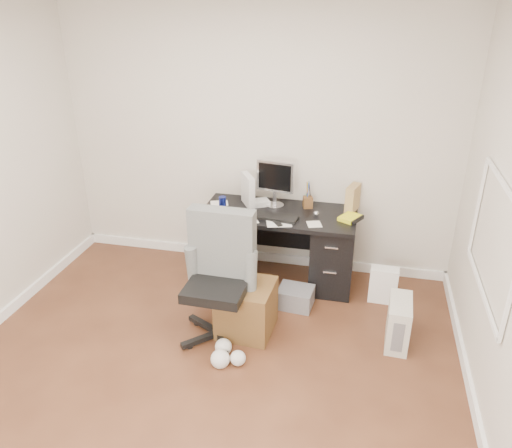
{
  "coord_description": "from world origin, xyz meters",
  "views": [
    {
      "loc": [
        1.07,
        -2.74,
        2.7
      ],
      "look_at": [
        0.17,
        1.2,
        0.81
      ],
      "focal_mm": 35.0,
      "sensor_mm": 36.0,
      "label": 1
    }
  ],
  "objects_px": {
    "keyboard": "(273,217)",
    "office_chair": "(217,281)",
    "wicker_basket": "(246,308)",
    "desk": "(278,244)",
    "lcd_monitor": "(275,184)",
    "pc_tower": "(398,322)"
  },
  "relations": [
    {
      "from": "desk",
      "to": "keyboard",
      "type": "relative_size",
      "value": 3.26
    },
    {
      "from": "pc_tower",
      "to": "wicker_basket",
      "type": "xyz_separation_m",
      "value": [
        -1.28,
        -0.11,
        0.02
      ]
    },
    {
      "from": "desk",
      "to": "keyboard",
      "type": "xyz_separation_m",
      "value": [
        -0.02,
        -0.15,
        0.36
      ]
    },
    {
      "from": "desk",
      "to": "pc_tower",
      "type": "bearing_deg",
      "value": -34.43
    },
    {
      "from": "wicker_basket",
      "to": "office_chair",
      "type": "bearing_deg",
      "value": -144.33
    },
    {
      "from": "desk",
      "to": "pc_tower",
      "type": "relative_size",
      "value": 3.69
    },
    {
      "from": "keyboard",
      "to": "office_chair",
      "type": "distance_m",
      "value": 0.98
    },
    {
      "from": "lcd_monitor",
      "to": "pc_tower",
      "type": "relative_size",
      "value": 1.17
    },
    {
      "from": "pc_tower",
      "to": "wicker_basket",
      "type": "bearing_deg",
      "value": -172.19
    },
    {
      "from": "office_chair",
      "to": "wicker_basket",
      "type": "height_order",
      "value": "office_chair"
    },
    {
      "from": "lcd_monitor",
      "to": "office_chair",
      "type": "bearing_deg",
      "value": -92.23
    },
    {
      "from": "lcd_monitor",
      "to": "keyboard",
      "type": "height_order",
      "value": "lcd_monitor"
    },
    {
      "from": "desk",
      "to": "wicker_basket",
      "type": "relative_size",
      "value": 3.31
    },
    {
      "from": "desk",
      "to": "office_chair",
      "type": "bearing_deg",
      "value": -106.51
    },
    {
      "from": "keyboard",
      "to": "pc_tower",
      "type": "xyz_separation_m",
      "value": [
        1.19,
        -0.65,
        -0.56
      ]
    },
    {
      "from": "desk",
      "to": "lcd_monitor",
      "type": "bearing_deg",
      "value": 116.27
    },
    {
      "from": "pc_tower",
      "to": "wicker_basket",
      "type": "height_order",
      "value": "wicker_basket"
    },
    {
      "from": "lcd_monitor",
      "to": "office_chair",
      "type": "relative_size",
      "value": 0.43
    },
    {
      "from": "lcd_monitor",
      "to": "office_chair",
      "type": "xyz_separation_m",
      "value": [
        -0.25,
        -1.2,
        -0.43
      ]
    },
    {
      "from": "lcd_monitor",
      "to": "pc_tower",
      "type": "distance_m",
      "value": 1.74
    },
    {
      "from": "lcd_monitor",
      "to": "keyboard",
      "type": "relative_size",
      "value": 1.04
    },
    {
      "from": "desk",
      "to": "pc_tower",
      "type": "xyz_separation_m",
      "value": [
        1.17,
        -0.8,
        -0.2
      ]
    }
  ]
}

